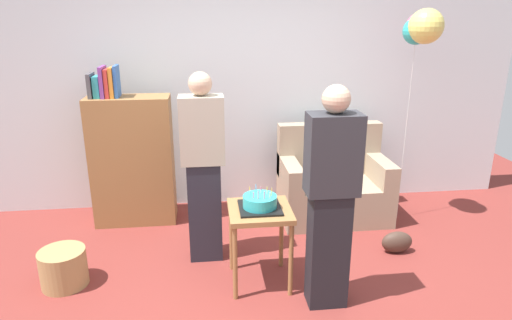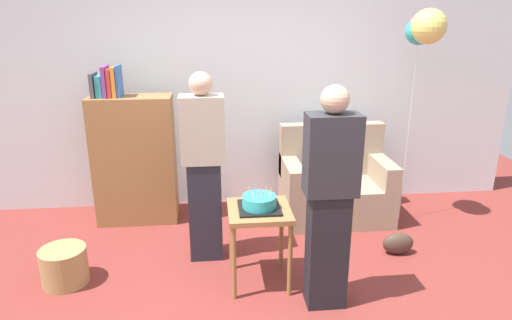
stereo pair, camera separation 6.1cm
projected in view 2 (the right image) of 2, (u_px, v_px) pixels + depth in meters
The scene contains 11 objects.
ground_plane at pixel (271, 307), 3.31m from camera, with size 8.00×8.00×0.00m, color maroon.
wall_back at pixel (248, 83), 4.83m from camera, with size 6.00×0.10×2.70m, color silver.
couch at pixel (334, 186), 4.70m from camera, with size 1.10×0.70×0.96m.
bookshelf at pixel (134, 158), 4.52m from camera, with size 0.80×0.36×1.60m.
side_table at pixel (259, 221), 3.46m from camera, with size 0.48×0.48×0.64m.
birthday_cake at pixel (259, 203), 3.41m from camera, with size 0.32×0.32×0.17m.
person_blowing_candles at pixel (204, 168), 3.75m from camera, with size 0.36×0.22×1.63m.
person_holding_cake at pixel (330, 200), 3.11m from camera, with size 0.36×0.22×1.63m.
wicker_basket at pixel (64, 266), 3.56m from camera, with size 0.36×0.36×0.30m, color #A88451.
handbag at pixel (398, 243), 4.02m from camera, with size 0.28×0.14×0.20m, color #473328.
balloon_bunch at pixel (425, 28), 4.09m from camera, with size 0.33×0.41×2.11m.
Camera 2 is at (-0.39, -2.78, 2.06)m, focal length 31.47 mm.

